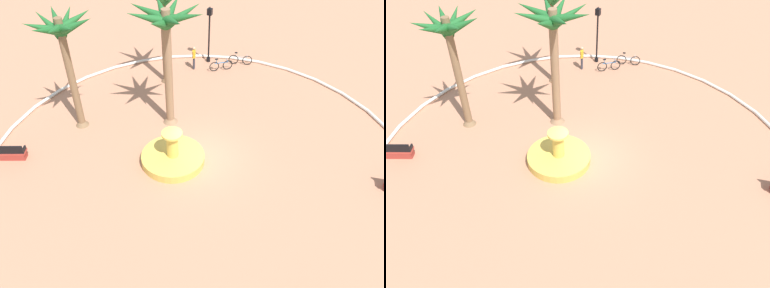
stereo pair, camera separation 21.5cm
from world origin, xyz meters
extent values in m
plane|color=tan|center=(0.00, 0.00, 0.00)|extent=(80.00, 80.00, 0.00)
torus|color=silver|center=(0.00, 0.00, 0.10)|extent=(22.59, 22.59, 0.20)
cylinder|color=gold|center=(1.19, 0.87, 0.23)|extent=(3.33, 3.33, 0.45)
cylinder|color=#19567F|center=(1.19, 0.87, 0.19)|extent=(2.93, 2.93, 0.34)
cylinder|color=gold|center=(1.19, 0.87, 1.13)|extent=(0.60, 0.60, 1.36)
cylinder|color=#F1C954|center=(1.19, 0.87, 1.87)|extent=(1.06, 1.06, 0.12)
cylinder|color=brown|center=(5.11, -6.22, 3.27)|extent=(0.38, 0.38, 6.53)
cone|color=brown|center=(5.11, -6.22, 0.25)|extent=(0.72, 0.72, 0.50)
cylinder|color=#8E6B4C|center=(2.82, -2.18, 3.42)|extent=(0.46, 0.46, 6.83)
cone|color=#8E6B4C|center=(2.82, -2.18, 0.25)|extent=(0.88, 0.88, 0.50)
cone|color=#1E6028|center=(3.80, -2.16, 6.58)|extent=(2.10, 0.60, 1.04)
cone|color=#1E6028|center=(3.56, -1.58, 6.51)|extent=(1.97, 1.75, 1.17)
cone|color=#1E6028|center=(2.74, -1.26, 6.43)|extent=(0.74, 2.11, 1.32)
cone|color=#1E6028|center=(2.12, -1.52, 6.56)|extent=(1.91, 1.83, 1.09)
cone|color=#1E6028|center=(1.86, -2.24, 6.56)|extent=(2.12, 0.69, 1.08)
cone|color=#1E6028|center=(2.20, -2.86, 6.43)|extent=(1.81, 1.90, 1.32)
cone|color=#1E6028|center=(2.92, -3.13, 6.52)|extent=(0.76, 2.13, 1.15)
cone|color=#1E6028|center=(3.46, -2.91, 6.55)|extent=(1.79, 1.94, 1.11)
cylinder|color=brown|center=(7.46, 0.19, 3.26)|extent=(0.41, 0.41, 6.52)
cone|color=brown|center=(7.46, 0.19, 0.25)|extent=(0.77, 0.77, 0.50)
cone|color=#1E6028|center=(8.23, 0.09, 6.07)|extent=(1.88, 0.79, 1.38)
cone|color=#1E6028|center=(8.01, 0.81, 6.18)|extent=(1.65, 1.76, 1.21)
cone|color=#1E6028|center=(7.54, 1.02, 6.21)|extent=(0.72, 1.91, 1.16)
cone|color=#1E6028|center=(7.12, 0.97, 6.25)|extent=(1.28, 1.93, 1.09)
cone|color=#1E6028|center=(6.72, 0.59, 6.24)|extent=(1.91, 1.37, 1.10)
cone|color=#1E6028|center=(6.70, -0.10, 6.17)|extent=(1.93, 1.19, 1.22)
cone|color=#1E6028|center=(7.06, -0.54, 6.23)|extent=(1.38, 1.91, 1.13)
cone|color=#1E6028|center=(7.66, -0.56, 6.09)|extent=(1.00, 1.91, 1.36)
cone|color=#1E6028|center=(8.11, -0.35, 6.24)|extent=(1.79, 1.63, 1.11)
cube|color=#B73D33|center=(9.15, 4.08, 0.45)|extent=(1.66, 1.11, 0.12)
cube|color=black|center=(9.07, 4.27, 0.75)|extent=(1.49, 0.72, 0.50)
cube|color=#9C342B|center=(9.15, 4.08, 0.20)|extent=(1.53, 1.02, 0.39)
cube|color=black|center=(8.47, 3.78, 0.59)|extent=(0.26, 0.44, 0.24)
cylinder|color=black|center=(3.49, -9.95, 1.77)|extent=(0.12, 0.12, 3.55)
cylinder|color=black|center=(3.49, -9.95, 0.15)|extent=(0.28, 0.28, 0.30)
cube|color=black|center=(3.49, -9.95, 3.77)|extent=(0.32, 0.32, 0.44)
sphere|color=#F2EDCC|center=(3.49, -9.95, 3.77)|extent=(0.22, 0.22, 0.22)
cone|color=black|center=(3.49, -9.95, 4.05)|extent=(0.20, 0.20, 0.18)
torus|color=black|center=(0.70, -10.62, 0.36)|extent=(0.71, 0.26, 0.72)
torus|color=black|center=(1.66, -10.34, 0.36)|extent=(0.71, 0.26, 0.72)
cylinder|color=#99999E|center=(1.18, -10.48, 0.59)|extent=(0.93, 0.31, 0.05)
cylinder|color=#99999E|center=(1.52, -10.38, 0.74)|extent=(0.04, 0.04, 0.30)
cube|color=black|center=(1.52, -10.38, 0.91)|extent=(0.22, 0.15, 0.06)
cylinder|color=#99999E|center=(0.75, -10.60, 0.73)|extent=(0.15, 0.43, 0.03)
torus|color=black|center=(1.79, -9.41, 0.36)|extent=(0.61, 0.49, 0.72)
torus|color=black|center=(2.58, -8.79, 0.36)|extent=(0.61, 0.49, 0.72)
cylinder|color=#1E66B2|center=(2.18, -9.10, 0.59)|extent=(0.78, 0.62, 0.05)
cylinder|color=#1E66B2|center=(2.46, -8.88, 0.74)|extent=(0.04, 0.04, 0.30)
cube|color=black|center=(2.46, -8.88, 0.91)|extent=(0.22, 0.20, 0.06)
cylinder|color=#1E66B2|center=(1.83, -9.38, 0.73)|extent=(0.29, 0.37, 0.03)
cylinder|color=#33333D|center=(4.08, -8.64, 0.45)|extent=(0.14, 0.14, 0.91)
cylinder|color=#33333D|center=(4.03, -8.46, 0.45)|extent=(0.14, 0.14, 0.91)
cube|color=yellow|center=(4.05, -8.55, 1.19)|extent=(0.29, 0.38, 0.56)
sphere|color=tan|center=(4.05, -8.55, 1.59)|extent=(0.22, 0.22, 0.22)
cylinder|color=yellow|center=(4.12, -8.76, 1.19)|extent=(0.09, 0.09, 0.53)
cylinder|color=yellow|center=(3.99, -8.34, 1.19)|extent=(0.09, 0.09, 0.53)
camera|label=1|loc=(-5.61, 13.92, 13.88)|focal=35.61mm
camera|label=2|loc=(-5.81, 13.84, 13.88)|focal=35.61mm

